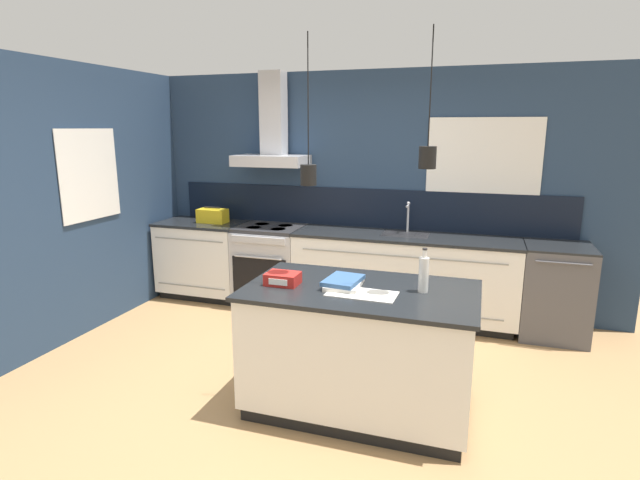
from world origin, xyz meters
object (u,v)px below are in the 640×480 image
object	(u,v)px
oven_range	(270,265)
book_stack	(344,282)
red_supply_box	(283,279)
yellow_toolbox	(213,216)
dishwasher	(555,291)
bottle_on_island	(424,274)

from	to	relation	value
oven_range	book_stack	distance (m)	2.35
red_supply_box	yellow_toolbox	distance (m)	2.56
yellow_toolbox	dishwasher	bearing A→B (deg)	-0.00
dishwasher	oven_range	bearing A→B (deg)	-179.92
dishwasher	red_supply_box	bearing A→B (deg)	-136.55
yellow_toolbox	oven_range	bearing A→B (deg)	-0.34
oven_range	dishwasher	world-z (taller)	same
dishwasher	yellow_toolbox	distance (m)	3.75
bottle_on_island	yellow_toolbox	world-z (taller)	bottle_on_island
bottle_on_island	book_stack	bearing A→B (deg)	-173.98
dishwasher	book_stack	bearing A→B (deg)	-131.16
red_supply_box	bottle_on_island	bearing A→B (deg)	8.42
dishwasher	bottle_on_island	bearing A→B (deg)	-120.90
red_supply_box	yellow_toolbox	world-z (taller)	yellow_toolbox
oven_range	red_supply_box	bearing A→B (deg)	-63.79
bottle_on_island	yellow_toolbox	bearing A→B (deg)	145.92
yellow_toolbox	book_stack	bearing A→B (deg)	-41.31
dishwasher	book_stack	distance (m)	2.50
book_stack	yellow_toolbox	world-z (taller)	yellow_toolbox
dishwasher	red_supply_box	size ratio (longest dim) A/B	3.93
oven_range	yellow_toolbox	distance (m)	0.90
oven_range	red_supply_box	distance (m)	2.20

